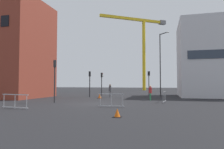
% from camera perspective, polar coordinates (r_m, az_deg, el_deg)
% --- Properties ---
extents(ground, '(160.00, 160.00, 0.00)m').
position_cam_1_polar(ground, '(18.93, -4.74, -8.23)').
color(ground, black).
extents(brick_building, '(10.03, 8.28, 12.93)m').
position_cam_1_polar(brick_building, '(31.54, -26.96, 6.08)').
color(brick_building, brown).
rests_on(brick_building, ground).
extents(office_block, '(10.01, 8.69, 10.81)m').
position_cam_1_polar(office_block, '(32.85, 26.93, 3.88)').
color(office_block, silver).
rests_on(office_block, ground).
extents(construction_crane, '(17.25, 12.04, 20.54)m').
position_cam_1_polar(construction_crane, '(59.08, 8.37, 9.44)').
color(construction_crane, yellow).
rests_on(construction_crane, ground).
extents(streetlamp_tall, '(1.35, 1.38, 9.21)m').
position_cam_1_polar(streetlamp_tall, '(30.54, 13.59, 3.94)').
color(streetlamp_tall, '#232326').
rests_on(streetlamp_tall, ground).
extents(traffic_light_island, '(0.39, 0.31, 3.58)m').
position_cam_1_polar(traffic_light_island, '(31.86, -2.92, -1.58)').
color(traffic_light_island, '#232326').
rests_on(traffic_light_island, ground).
extents(traffic_light_median, '(0.36, 0.37, 3.86)m').
position_cam_1_polar(traffic_light_median, '(33.19, 10.28, -1.28)').
color(traffic_light_median, black).
rests_on(traffic_light_median, ground).
extents(traffic_light_corner, '(0.28, 0.39, 3.57)m').
position_cam_1_polar(traffic_light_corner, '(28.37, -6.27, -1.45)').
color(traffic_light_corner, black).
rests_on(traffic_light_corner, ground).
extents(traffic_light_near, '(0.33, 0.39, 4.19)m').
position_cam_1_polar(traffic_light_near, '(20.81, -15.77, 0.09)').
color(traffic_light_near, '#2D2D30').
rests_on(traffic_light_near, ground).
extents(pedestrian_walking, '(0.34, 0.34, 1.68)m').
position_cam_1_polar(pedestrian_walking, '(23.29, 10.70, -4.74)').
color(pedestrian_walking, '#2D844C').
rests_on(pedestrian_walking, ground).
extents(pedestrian_waiting, '(0.34, 0.34, 1.78)m').
position_cam_1_polar(pedestrian_waiting, '(28.37, -0.55, -4.26)').
color(pedestrian_waiting, '#4C4C51').
rests_on(pedestrian_waiting, ground).
extents(safety_barrier_mid_span, '(2.04, 0.09, 1.08)m').
position_cam_1_polar(safety_barrier_mid_span, '(16.24, -0.19, -7.19)').
color(safety_barrier_mid_span, '#9EA0A5').
rests_on(safety_barrier_mid_span, ground).
extents(safety_barrier_front, '(0.33, 2.24, 1.08)m').
position_cam_1_polar(safety_barrier_front, '(21.06, 14.47, -6.05)').
color(safety_barrier_front, gray).
rests_on(safety_barrier_front, ground).
extents(safety_barrier_left_run, '(2.54, 0.43, 1.08)m').
position_cam_1_polar(safety_barrier_left_run, '(16.92, -25.57, -6.74)').
color(safety_barrier_left_run, '#B2B5BA').
rests_on(safety_barrier_left_run, ground).
extents(traffic_cone_orange, '(0.48, 0.48, 0.48)m').
position_cam_1_polar(traffic_cone_orange, '(11.49, 1.48, -10.81)').
color(traffic_cone_orange, black).
rests_on(traffic_cone_orange, ground).
extents(traffic_cone_on_verge, '(0.59, 0.59, 0.60)m').
position_cam_1_polar(traffic_cone_on_verge, '(26.04, -3.46, -6.08)').
color(traffic_cone_on_verge, black).
rests_on(traffic_cone_on_verge, ground).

